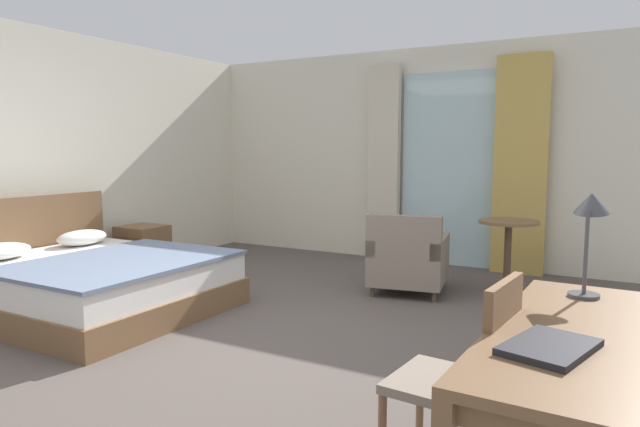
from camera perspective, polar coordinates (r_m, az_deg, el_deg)
ground at (r=4.24m, az=-9.42°, el=-13.58°), size 6.12×7.77×0.10m
wall_back at (r=7.17m, az=8.89°, el=5.78°), size 5.72×0.12×2.63m
balcony_glass_door at (r=6.92m, az=13.11°, el=4.35°), size 1.20×0.02×2.31m
curtain_panel_left at (r=7.10m, az=6.51°, el=5.03°), size 0.40×0.10×2.44m
curtain_panel_right at (r=6.63m, az=19.71°, el=4.59°), size 0.57×0.10×2.44m
bed at (r=5.32m, az=-22.32°, el=-6.36°), size 2.04×1.81×0.96m
nightstand at (r=6.77m, az=-17.56°, el=-3.42°), size 0.47×0.46×0.53m
writing_desk at (r=2.32m, az=24.93°, el=-12.80°), size 0.64×1.52×0.75m
desk_chair at (r=2.44m, az=14.95°, el=-15.52°), size 0.50×0.45×0.90m
desk_lamp at (r=2.79m, az=25.82°, el=-0.19°), size 0.16×0.22×0.48m
closed_book at (r=2.03m, az=22.32°, el=-12.44°), size 0.31×0.39×0.02m
armchair_by_window at (r=5.58m, az=8.98°, el=-4.67°), size 0.83×0.91×0.79m
round_cafe_table at (r=5.83m, az=18.60°, el=-2.56°), size 0.58×0.58×0.71m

